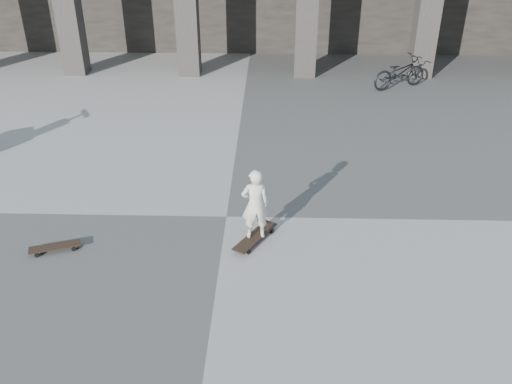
{
  "coord_description": "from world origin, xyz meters",
  "views": [
    {
      "loc": [
        0.76,
        -8.16,
        5.07
      ],
      "look_at": [
        0.53,
        -0.25,
        0.65
      ],
      "focal_mm": 38.0,
      "sensor_mm": 36.0,
      "label": 1
    }
  ],
  "objects_px": {
    "longboard": "(255,237)",
    "skateboard_spare": "(55,247)",
    "child": "(255,204)",
    "bicycle": "(400,72)"
  },
  "relations": [
    {
      "from": "skateboard_spare",
      "to": "bicycle",
      "type": "relative_size",
      "value": 0.46
    },
    {
      "from": "longboard",
      "to": "bicycle",
      "type": "bearing_deg",
      "value": 4.29
    },
    {
      "from": "longboard",
      "to": "skateboard_spare",
      "type": "relative_size",
      "value": 1.24
    },
    {
      "from": "child",
      "to": "bicycle",
      "type": "bearing_deg",
      "value": -126.04
    },
    {
      "from": "child",
      "to": "skateboard_spare",
      "type": "bearing_deg",
      "value": -3.41
    },
    {
      "from": "longboard",
      "to": "skateboard_spare",
      "type": "bearing_deg",
      "value": 126.92
    },
    {
      "from": "skateboard_spare",
      "to": "child",
      "type": "distance_m",
      "value": 3.28
    },
    {
      "from": "child",
      "to": "bicycle",
      "type": "height_order",
      "value": "child"
    },
    {
      "from": "longboard",
      "to": "child",
      "type": "relative_size",
      "value": 0.84
    },
    {
      "from": "longboard",
      "to": "child",
      "type": "xyz_separation_m",
      "value": [
        0.0,
        0.0,
        0.63
      ]
    }
  ]
}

